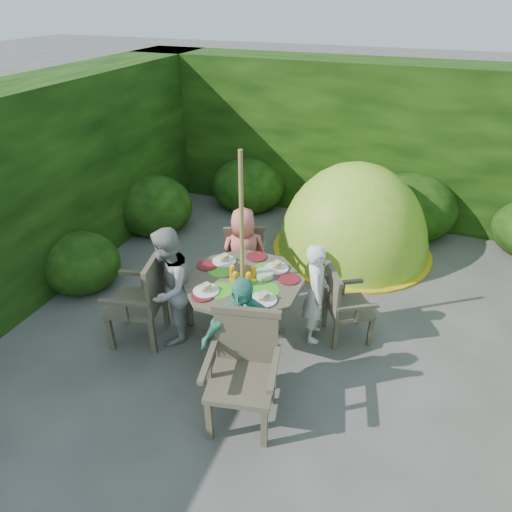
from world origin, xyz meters
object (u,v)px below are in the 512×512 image
(patio_table, at_px, (243,289))
(garden_chair_back, at_px, (244,253))
(dome_tent, at_px, (350,250))
(garden_chair_right, at_px, (343,303))
(garden_chair_left, at_px, (143,298))
(child_left, at_px, (169,287))
(child_right, at_px, (316,293))
(child_front, at_px, (242,338))
(child_back, at_px, (244,255))
(garden_chair_front, at_px, (243,368))
(parasol_pole, at_px, (242,254))

(patio_table, xyz_separation_m, garden_chair_back, (-0.41, 1.02, -0.18))
(dome_tent, bearing_deg, garden_chair_right, -68.06)
(garden_chair_left, relative_size, child_left, 0.75)
(patio_table, bearing_deg, child_left, -158.29)
(garden_chair_back, height_order, child_right, child_right)
(child_front, height_order, dome_tent, dome_tent)
(dome_tent, bearing_deg, patio_table, -92.98)
(garden_chair_left, distance_m, child_back, 1.36)
(garden_chair_back, bearing_deg, child_right, 123.23)
(garden_chair_front, xyz_separation_m, child_front, (-0.12, 0.26, 0.10))
(garden_chair_left, height_order, garden_chair_front, garden_chair_front)
(garden_chair_left, bearing_deg, child_front, 61.81)
(patio_table, distance_m, parasol_pole, 0.45)
(child_front, bearing_deg, garden_chair_right, 17.69)
(garden_chair_left, xyz_separation_m, child_right, (1.75, 0.71, 0.05))
(garden_chair_right, bearing_deg, dome_tent, -22.78)
(patio_table, bearing_deg, child_back, 111.96)
(garden_chair_right, distance_m, garden_chair_left, 2.20)
(child_right, height_order, child_front, child_front)
(garden_chair_front, relative_size, child_left, 0.76)
(child_back, relative_size, child_front, 0.93)
(garden_chair_back, xyz_separation_m, child_back, (0.11, -0.28, 0.15))
(child_right, bearing_deg, child_back, 52.41)
(garden_chair_front, bearing_deg, patio_table, 100.60)
(child_right, distance_m, child_back, 1.13)
(garden_chair_left, xyz_separation_m, child_front, (1.30, -0.33, 0.11))
(patio_table, relative_size, child_front, 1.31)
(child_back, bearing_deg, child_front, 81.43)
(garden_chair_left, xyz_separation_m, garden_chair_back, (0.61, 1.44, -0.08))
(patio_table, bearing_deg, garden_chair_left, -157.67)
(patio_table, relative_size, parasol_pole, 0.79)
(child_right, distance_m, dome_tent, 2.20)
(child_left, distance_m, child_front, 1.13)
(parasol_pole, bearing_deg, child_back, 111.63)
(garden_chair_left, relative_size, garden_chair_front, 0.98)
(patio_table, xyz_separation_m, dome_tent, (0.77, 2.41, -0.65))
(patio_table, xyz_separation_m, child_front, (0.29, -0.75, 0.01))
(parasol_pole, height_order, garden_chair_front, parasol_pole)
(garden_chair_front, relative_size, dome_tent, 0.39)
(dome_tent, bearing_deg, garden_chair_front, -81.26)
(child_left, bearing_deg, patio_table, 101.31)
(garden_chair_right, distance_m, child_front, 1.37)
(child_right, bearing_deg, dome_tent, -15.03)
(child_front, bearing_deg, child_back, 72.14)
(parasol_pole, height_order, garden_chair_left, parasol_pole)
(child_left, bearing_deg, child_right, 101.24)
(garden_chair_front, distance_m, child_right, 1.34)
(child_left, bearing_deg, child_back, 146.24)
(patio_table, bearing_deg, garden_chair_front, -67.76)
(garden_chair_right, xyz_separation_m, child_right, (-0.29, -0.10, 0.13))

